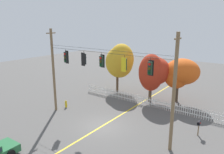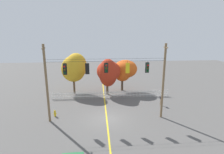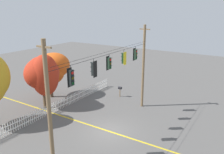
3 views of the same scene
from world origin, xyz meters
name	(u,v)px [view 1 (image 1 of 3)]	position (x,y,z in m)	size (l,w,h in m)	color
ground	(102,126)	(0.00, 0.00, 0.00)	(80.00, 80.00, 0.00)	#565451
lane_centerline_stripe	(102,126)	(0.00, 0.00, 0.00)	(0.16, 36.00, 0.01)	gold
signal_support_span	(102,79)	(0.00, 0.00, 4.41)	(13.07, 1.10, 8.61)	brown
traffic_signal_northbound_secondary	(66,57)	(-4.41, 0.01, 5.93)	(0.43, 0.38, 1.44)	black
traffic_signal_eastbound_side	(84,59)	(-2.03, -0.01, 5.98)	(0.43, 0.38, 1.35)	black
traffic_signal_southbound_primary	(102,61)	(-0.01, 0.01, 6.00)	(0.43, 0.38, 1.30)	black
traffic_signal_westbound_side	(124,64)	(2.30, -0.01, 5.99)	(0.43, 0.38, 1.31)	black
traffic_signal_northbound_primary	(150,68)	(4.52, 0.01, 5.96)	(0.43, 0.38, 1.37)	black
white_picket_fence	(147,101)	(1.00, 6.82, 0.55)	(17.71, 0.06, 1.08)	white
autumn_maple_near_fence	(120,61)	(-4.57, 9.59, 4.18)	(4.06, 3.46, 6.51)	brown
autumn_maple_mid	(153,71)	(0.71, 8.61, 3.71)	(3.75, 3.63, 5.74)	brown
autumn_oak_far_east	(180,73)	(3.46, 9.98, 3.56)	(3.89, 3.63, 5.23)	#473828
fire_hydrant	(66,104)	(-6.09, 1.15, 0.39)	(0.38, 0.22, 0.79)	gold
roadside_mailbox	(199,124)	(7.51, 3.39, 1.04)	(0.25, 0.44, 1.29)	brown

